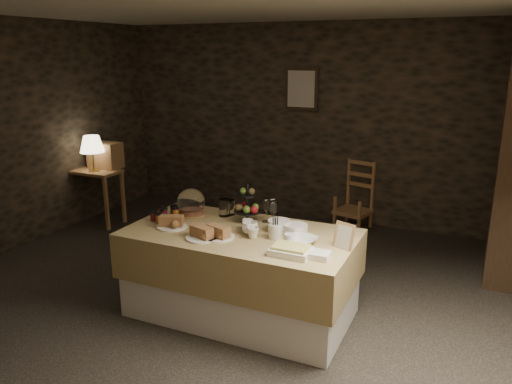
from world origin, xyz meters
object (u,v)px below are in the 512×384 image
at_px(wine_rack, 105,155).
at_px(chair, 355,198).
at_px(console_table, 95,179).
at_px(table_lamp, 92,145).
at_px(fruit_stand, 248,207).
at_px(buffet_table, 241,267).

distance_m(wine_rack, chair, 3.34).
bearing_deg(console_table, wine_rack, 74.48).
xyz_separation_m(console_table, table_lamp, (0.05, -0.05, 0.48)).
distance_m(table_lamp, fruit_stand, 2.91).
height_order(chair, fruit_stand, fruit_stand).
xyz_separation_m(buffet_table, fruit_stand, (-0.06, 0.27, 0.46)).
bearing_deg(wine_rack, buffet_table, -29.28).
bearing_deg(buffet_table, table_lamp, 154.47).
xyz_separation_m(wine_rack, chair, (3.11, 1.11, -0.51)).
xyz_separation_m(chair, fruit_stand, (-0.40, -2.39, 0.51)).
height_order(table_lamp, chair, table_lamp).
bearing_deg(fruit_stand, table_lamp, 158.78).
bearing_deg(table_lamp, chair, 23.27).
bearing_deg(buffet_table, fruit_stand, 102.37).
height_order(buffet_table, fruit_stand, fruit_stand).
xyz_separation_m(console_table, fruit_stand, (2.76, -1.10, 0.29)).
bearing_deg(wine_rack, table_lamp, -90.00).
height_order(table_lamp, wine_rack, table_lamp).
height_order(wine_rack, chair, wine_rack).
bearing_deg(fruit_stand, wine_rack, 154.68).
bearing_deg(table_lamp, fruit_stand, -21.22).
bearing_deg(wine_rack, console_table, -105.52).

